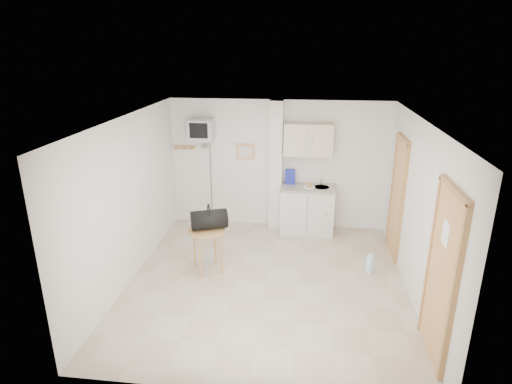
# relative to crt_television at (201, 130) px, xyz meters

# --- Properties ---
(ground) EXTENTS (4.50, 4.50, 0.00)m
(ground) POSITION_rel_crt_television_xyz_m (1.45, -2.02, -1.94)
(ground) COLOR #B9AE95
(ground) RESTS_ON ground
(room_envelope) EXTENTS (4.24, 4.54, 2.55)m
(room_envelope) POSITION_rel_crt_television_xyz_m (1.69, -1.93, -0.40)
(room_envelope) COLOR white
(room_envelope) RESTS_ON ground
(kitchenette) EXTENTS (1.03, 0.58, 2.10)m
(kitchenette) POSITION_rel_crt_television_xyz_m (2.02, -0.02, -1.13)
(kitchenette) COLOR silver
(kitchenette) RESTS_ON ground
(crt_television) EXTENTS (0.44, 0.45, 2.15)m
(crt_television) POSITION_rel_crt_television_xyz_m (0.00, 0.00, 0.00)
(crt_television) COLOR slate
(crt_television) RESTS_ON ground
(round_table) EXTENTS (0.57, 0.57, 0.73)m
(round_table) POSITION_rel_crt_television_xyz_m (0.47, -1.78, -1.32)
(round_table) COLOR #A46D42
(round_table) RESTS_ON ground
(duffel_bag) EXTENTS (0.63, 0.49, 0.41)m
(duffel_bag) POSITION_rel_crt_television_xyz_m (0.51, -1.76, -1.05)
(duffel_bag) COLOR black
(duffel_bag) RESTS_ON round_table
(water_bottle) EXTENTS (0.11, 0.11, 0.34)m
(water_bottle) POSITION_rel_crt_television_xyz_m (3.05, -1.54, -1.78)
(water_bottle) COLOR #B6E3F5
(water_bottle) RESTS_ON ground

